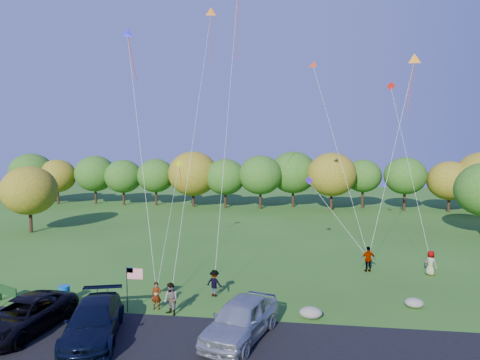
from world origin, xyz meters
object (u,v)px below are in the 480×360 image
at_px(minivan_navy, 93,321).
at_px(minivan_silver, 241,319).
at_px(flyer_e, 431,263).
at_px(flyer_c, 214,283).
at_px(trash_barrel, 64,294).
at_px(flyer_a, 156,296).
at_px(flyer_b, 171,299).
at_px(minivan_dark, 23,315).
at_px(park_bench, 8,294).
at_px(flyer_d, 368,259).

bearing_deg(minivan_navy, minivan_silver, -8.13).
distance_m(minivan_silver, flyer_e, 16.70).
distance_m(flyer_c, trash_barrel, 8.86).
xyz_separation_m(flyer_a, flyer_b, (1.05, -0.69, 0.11)).
relative_size(minivan_dark, trash_barrel, 5.99).
xyz_separation_m(minivan_navy, park_bench, (-7.23, 3.83, -0.37)).
xyz_separation_m(minivan_dark, flyer_c, (8.40, 6.20, -0.06)).
distance_m(minivan_silver, flyer_b, 4.75).
bearing_deg(flyer_a, flyer_c, 34.96).
relative_size(flyer_b, flyer_c, 1.10).
distance_m(minivan_silver, park_bench, 14.45).
height_order(flyer_b, trash_barrel, flyer_b).
bearing_deg(minivan_navy, flyer_a, 50.12).
bearing_deg(flyer_d, trash_barrel, 12.68).
xyz_separation_m(minivan_silver, park_bench, (-14.17, 2.83, -0.47)).
bearing_deg(flyer_e, flyer_b, 78.42).
bearing_deg(minivan_dark, trash_barrel, 98.64).
relative_size(minivan_dark, flyer_c, 3.59).
distance_m(minivan_dark, flyer_b, 7.27).
relative_size(minivan_dark, flyer_d, 3.15).
bearing_deg(minivan_silver, flyer_a, 166.81).
distance_m(minivan_navy, flyer_c, 7.93).
xyz_separation_m(flyer_e, trash_barrel, (-22.95, -8.27, -0.39)).
height_order(minivan_silver, flyer_b, minivan_silver).
bearing_deg(flyer_a, minivan_silver, -36.08).
distance_m(flyer_b, flyer_d, 15.28).
bearing_deg(flyer_c, flyer_a, 58.16).
height_order(minivan_dark, flyer_a, minivan_dark).
bearing_deg(flyer_d, flyer_c, 20.42).
xyz_separation_m(flyer_b, flyer_d, (11.92, 9.56, 0.03)).
relative_size(minivan_navy, park_bench, 3.29).
distance_m(minivan_dark, minivan_silver, 10.78).
height_order(minivan_dark, trash_barrel, minivan_dark).
bearing_deg(flyer_c, minivan_silver, 130.43).
height_order(flyer_b, flyer_c, flyer_b).
distance_m(flyer_a, trash_barrel, 5.77).
bearing_deg(park_bench, minivan_silver, 12.54).
xyz_separation_m(minivan_navy, trash_barrel, (-4.01, 4.33, -0.42)).
distance_m(minivan_navy, flyer_d, 19.55).
height_order(minivan_silver, flyer_c, minivan_silver).
bearing_deg(minivan_silver, minivan_dark, -159.29).
bearing_deg(minivan_navy, trash_barrel, 116.47).
xyz_separation_m(flyer_c, park_bench, (-11.81, -2.64, -0.27)).
xyz_separation_m(minivan_navy, flyer_c, (4.59, 6.47, -0.10)).
xyz_separation_m(minivan_silver, flyer_a, (-5.19, 3.00, -0.23)).
height_order(flyer_d, park_bench, flyer_d).
height_order(flyer_a, park_bench, flyer_a).
bearing_deg(trash_barrel, flyer_a, -3.24).
relative_size(minivan_silver, trash_barrel, 5.73).
relative_size(minivan_dark, minivan_silver, 1.05).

